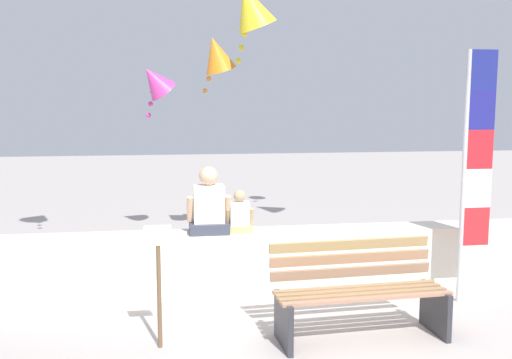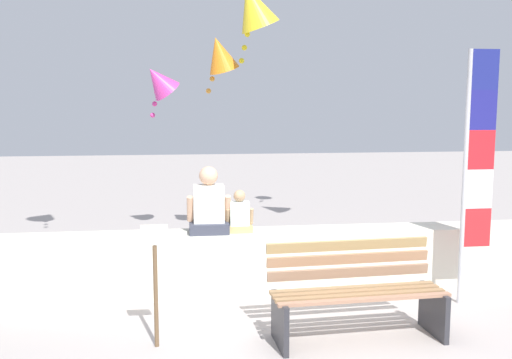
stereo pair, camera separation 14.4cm
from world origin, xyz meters
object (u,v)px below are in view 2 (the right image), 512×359
person_adult (209,207)px  kite_yellow (253,7)px  park_bench (356,294)px  flag_banner (475,162)px  person_child (240,215)px  sign_post (155,274)px  kite_magenta (159,81)px  kite_orange (220,54)px

person_adult → kite_yellow: bearing=67.5°
park_bench → flag_banner: size_ratio=0.60×
person_child → sign_post: size_ratio=0.43×
park_bench → sign_post: 1.88m
person_child → kite_magenta: bearing=110.6°
kite_orange → person_child: bearing=-88.3°
sign_post → flag_banner: bearing=12.5°
flag_banner → park_bench: bearing=-153.5°
flag_banner → kite_yellow: kite_yellow is taller
park_bench → person_adult: person_adult is taller
park_bench → kite_magenta: size_ratio=1.85×
kite_yellow → person_child: bearing=-102.1°
flag_banner → person_adult: bearing=167.4°
flag_banner → kite_orange: kite_orange is taller
kite_yellow → sign_post: size_ratio=1.01×
park_bench → person_child: size_ratio=3.42×
kite_orange → kite_yellow: bearing=-48.3°
kite_magenta → kite_orange: (0.92, -0.39, 0.38)m
person_child → kite_magenta: 3.25m
kite_magenta → person_adult: bearing=-76.4°
park_bench → person_child: 1.77m
kite_yellow → sign_post: 4.43m
person_adult → kite_orange: size_ratio=0.85×
kite_yellow → sign_post: (-1.27, -3.13, -2.86)m
person_adult → kite_magenta: 3.11m
person_child → kite_orange: bearing=91.7°
person_adult → kite_yellow: size_ratio=0.67×
kite_magenta → person_child: bearing=-69.4°
park_bench → person_child: person_child is taller
person_child → kite_orange: 3.01m
person_adult → kite_orange: (0.28, 2.25, 1.90)m
kite_magenta → kite_yellow: size_ratio=0.79×
flag_banner → sign_post: 3.58m
kite_yellow → park_bench: bearing=-79.4°
person_adult → flag_banner: flag_banner is taller
kite_yellow → sign_post: bearing=-112.1°
person_adult → flag_banner: bearing=-12.6°
sign_post → person_child: bearing=57.1°
flag_banner → kite_orange: size_ratio=3.10×
person_child → kite_orange: kite_orange is taller
park_bench → kite_yellow: (-0.59, 3.14, 3.12)m
park_bench → sign_post: sign_post is taller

